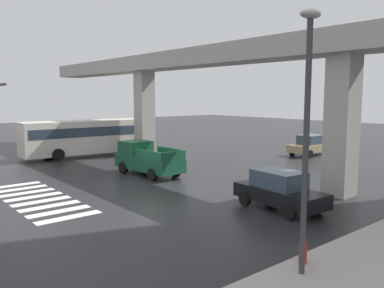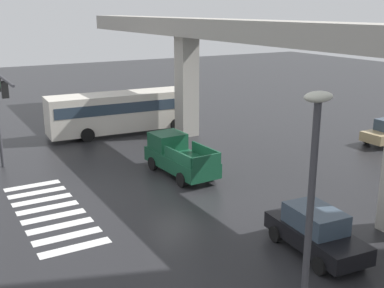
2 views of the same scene
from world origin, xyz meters
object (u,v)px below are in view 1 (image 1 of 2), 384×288
(pickup_truck, at_px, (146,159))
(city_bus, at_px, (88,135))
(sedan_black, at_px, (279,190))
(sedan_tan, at_px, (311,145))
(street_lamp_near_corner, at_px, (307,114))
(fire_hydrant, at_px, (303,253))

(pickup_truck, height_order, city_bus, city_bus)
(pickup_truck, relative_size, sedan_black, 1.17)
(sedan_tan, height_order, sedan_black, same)
(city_bus, height_order, sedan_black, city_bus)
(city_bus, height_order, sedan_tan, city_bus)
(sedan_black, height_order, street_lamp_near_corner, street_lamp_near_corner)
(pickup_truck, relative_size, city_bus, 0.47)
(pickup_truck, height_order, street_lamp_near_corner, street_lamp_near_corner)
(fire_hydrant, bearing_deg, sedan_tan, 123.33)
(sedan_tan, relative_size, fire_hydrant, 5.07)
(pickup_truck, xyz_separation_m, street_lamp_near_corner, (15.16, -4.77, 3.57))
(pickup_truck, distance_m, street_lamp_near_corner, 16.29)
(sedan_black, relative_size, street_lamp_near_corner, 0.61)
(sedan_tan, xyz_separation_m, street_lamp_near_corner, (13.32, -20.27, 3.70))
(sedan_tan, height_order, fire_hydrant, sedan_tan)
(pickup_truck, xyz_separation_m, sedan_tan, (1.84, 15.50, -0.14))
(city_bus, relative_size, sedan_black, 2.46)
(city_bus, distance_m, fire_hydrant, 25.27)
(pickup_truck, height_order, fire_hydrant, pickup_truck)
(sedan_black, relative_size, fire_hydrant, 5.22)
(city_bus, distance_m, street_lamp_near_corner, 25.91)
(sedan_tan, distance_m, street_lamp_near_corner, 24.53)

